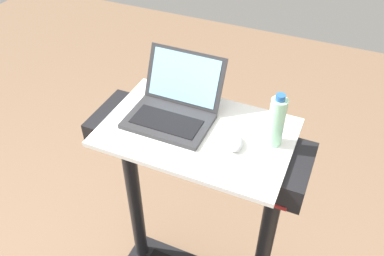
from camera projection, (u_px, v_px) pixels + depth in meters
desk_board at (197, 132)px, 1.57m from camera, size 0.74×0.48×0.02m
laptop at (174, 106)px, 1.60m from camera, size 0.33×0.32×0.22m
computer_mouse at (235, 142)px, 1.48m from camera, size 0.09×0.11×0.03m
water_bottle at (276, 122)px, 1.44m from camera, size 0.06×0.06×0.22m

